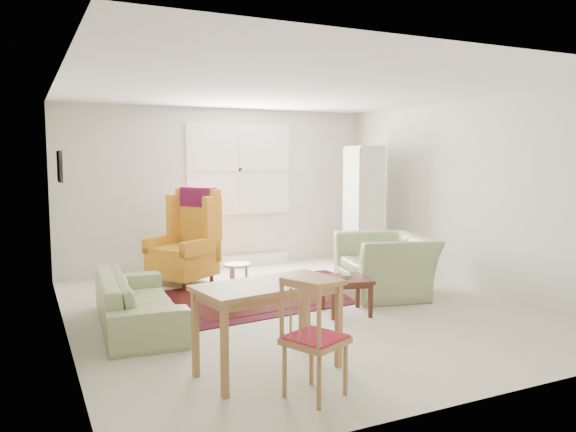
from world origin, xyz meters
name	(u,v)px	position (x,y,z in m)	size (l,w,h in m)	color
room	(293,199)	(0.02, 0.21, 1.26)	(5.04, 5.54, 2.51)	beige
rug	(275,293)	(0.02, 0.73, 0.01)	(2.86, 1.84, 0.03)	black
sofa	(138,290)	(-1.81, 0.12, 0.38)	(1.89, 0.74, 0.76)	#8A9A67
armchair	(386,259)	(1.29, 0.12, 0.46)	(1.17, 1.02, 0.91)	#8A9A67
wingback_chair	(182,236)	(-0.87, 1.85, 0.66)	(0.77, 0.81, 1.33)	orange
coffee_table	(346,295)	(0.38, -0.40, 0.21)	(0.50, 0.50, 0.41)	#441F15
stool	(237,281)	(-0.49, 0.74, 0.22)	(0.33, 0.33, 0.45)	white
cabinet	(363,208)	(1.93, 1.64, 0.96)	(0.40, 0.77, 1.91)	silver
desk	(269,328)	(-1.08, -1.60, 0.37)	(1.17, 0.58, 0.74)	#9D703F
desk_chair	(315,337)	(-0.97, -2.18, 0.45)	(0.39, 0.39, 0.89)	#9D703F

